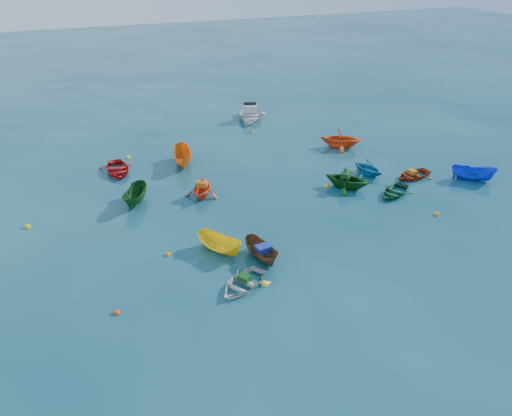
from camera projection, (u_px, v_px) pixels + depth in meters
name	position (u px, v px, depth m)	size (l,w,h in m)	color
ground	(291.00, 259.00, 25.35)	(160.00, 160.00, 0.00)	#0A394A
dinghy_white_near	(243.00, 286.00, 23.37)	(1.98, 2.76, 0.57)	beige
sampan_brown_mid	(262.00, 259.00, 25.36)	(0.99, 2.64, 1.02)	brown
dinghy_orange_w	(202.00, 196.00, 31.50)	(2.13, 2.47, 1.30)	#F84617
sampan_yellow_mid	(220.00, 251.00, 25.95)	(1.05, 2.79, 1.08)	yellow
dinghy_green_e	(393.00, 194.00, 31.69)	(1.95, 2.72, 0.56)	#13532C
dinghy_cyan_se	(367.00, 175.00, 34.27)	(2.04, 2.37, 1.25)	teal
sampan_orange_n	(183.00, 164.00, 35.85)	(1.27, 3.38, 1.31)	orange
dinghy_green_n	(346.00, 188.00, 32.49)	(2.47, 2.86, 1.51)	#114B14
dinghy_red_ne	(412.00, 177.00, 33.93)	(1.96, 2.74, 0.57)	#A52F0D
sampan_blue_far	(472.00, 180.00, 33.59)	(1.07, 2.83, 1.10)	#1035CE
dinghy_red_far	(118.00, 172.00, 34.62)	(2.29, 3.20, 0.66)	#B6140F
dinghy_orange_far	(340.00, 147.00, 38.77)	(2.66, 3.08, 1.62)	#E44E15
sampan_green_far	(137.00, 203.00, 30.63)	(1.11, 2.94, 1.14)	#114915
motorboat_white	(250.00, 119.00, 44.63)	(3.05, 4.26, 1.48)	silver
tarp_green_a	(244.00, 278.00, 23.24)	(0.56, 0.43, 0.27)	#114715
tarp_blue_a	(263.00, 249.00, 24.92)	(0.73, 0.56, 0.36)	navy
tarp_orange_a	(202.00, 184.00, 31.15)	(0.66, 0.50, 0.32)	orange
tarp_green_b	(346.00, 175.00, 32.09)	(0.71, 0.54, 0.35)	#11461C
tarp_orange_b	(412.00, 172.00, 33.68)	(0.58, 0.44, 0.28)	#C47114
buoy_or_a	(117.00, 313.00, 21.70)	(0.32, 0.32, 0.32)	#D2450B
buoy_ye_a	(264.00, 284.00, 23.49)	(0.37, 0.37, 0.37)	yellow
buoy_or_b	(436.00, 215.00, 29.34)	(0.33, 0.33, 0.33)	orange
buoy_ye_b	(28.00, 227.00, 28.08)	(0.38, 0.38, 0.38)	gold
buoy_or_c	(168.00, 255.00, 25.65)	(0.30, 0.30, 0.30)	orange
buoy_ye_c	(326.00, 186.00, 32.69)	(0.38, 0.38, 0.38)	yellow
buoy_or_d	(359.00, 170.00, 34.97)	(0.33, 0.33, 0.33)	#D8650B
buoy_ye_d	(129.00, 158.00, 36.88)	(0.34, 0.34, 0.34)	yellow
buoy_or_e	(252.00, 132.00, 41.74)	(0.35, 0.35, 0.35)	orange
buoy_ye_e	(360.00, 121.00, 44.19)	(0.29, 0.29, 0.29)	gold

